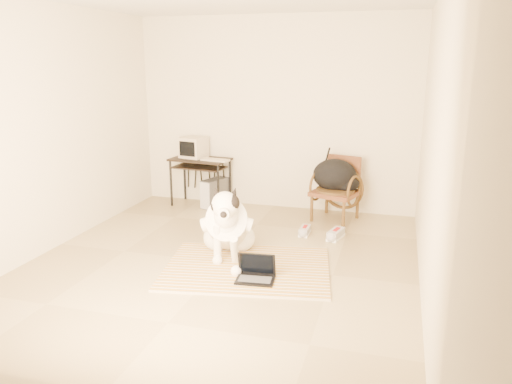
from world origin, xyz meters
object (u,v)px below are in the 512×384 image
at_px(rattan_chair, 337,189).
at_px(backpack, 337,176).
at_px(pc_tower, 215,193).
at_px(crt_monitor, 193,147).
at_px(dog, 228,226).
at_px(computer_desk, 200,165).
at_px(laptop, 256,273).

distance_m(rattan_chair, backpack, 0.16).
bearing_deg(rattan_chair, pc_tower, 176.90).
bearing_deg(crt_monitor, backpack, -3.90).
bearing_deg(dog, computer_desk, 120.45).
bearing_deg(dog, rattan_chair, 60.33).
xyz_separation_m(laptop, computer_desk, (-1.52, 2.32, 0.52)).
relative_size(pc_tower, rattan_chair, 0.57).
bearing_deg(crt_monitor, dog, -57.69).
relative_size(dog, laptop, 2.88).
relative_size(dog, backpack, 1.80).
xyz_separation_m(computer_desk, crt_monitor, (-0.12, 0.06, 0.25)).
xyz_separation_m(pc_tower, rattan_chair, (1.79, -0.10, 0.22)).
bearing_deg(rattan_chair, dog, -119.67).
distance_m(computer_desk, crt_monitor, 0.28).
height_order(dog, rattan_chair, dog).
height_order(dog, backpack, dog).
distance_m(crt_monitor, backpack, 2.14).
bearing_deg(backpack, pc_tower, 177.65).
bearing_deg(rattan_chair, crt_monitor, 175.48).
height_order(pc_tower, rattan_chair, rattan_chair).
xyz_separation_m(rattan_chair, backpack, (-0.01, 0.02, 0.16)).
relative_size(pc_tower, backpack, 0.76).
xyz_separation_m(crt_monitor, backpack, (2.12, -0.14, -0.27)).
bearing_deg(dog, crt_monitor, 122.31).
relative_size(dog, pc_tower, 2.37).
distance_m(pc_tower, backpack, 1.82).
bearing_deg(laptop, rattan_chair, 77.41).
bearing_deg(laptop, crt_monitor, 124.55).
xyz_separation_m(crt_monitor, rattan_chair, (2.13, -0.17, -0.43)).
relative_size(computer_desk, rattan_chair, 1.06).
xyz_separation_m(computer_desk, pc_tower, (0.22, -0.01, -0.40)).
bearing_deg(computer_desk, dog, -59.55).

